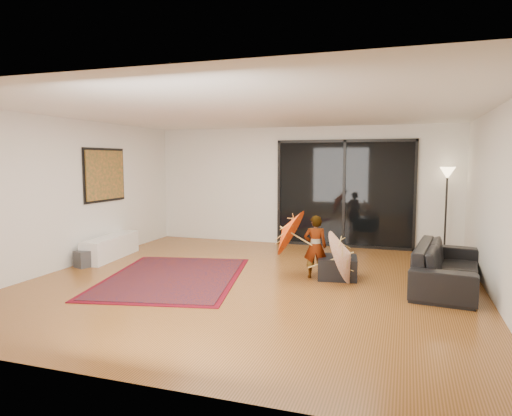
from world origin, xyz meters
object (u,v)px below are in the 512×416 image
at_px(media_console, 111,247).
at_px(sofa, 447,266).
at_px(child, 315,247).
at_px(ottoman, 338,267).

relative_size(media_console, sofa, 0.71).
xyz_separation_m(sofa, child, (-2.03, -0.10, 0.19)).
distance_m(media_console, ottoman, 4.53).
bearing_deg(child, ottoman, -178.56).
bearing_deg(child, sofa, 167.95).
relative_size(sofa, child, 2.16).
relative_size(media_console, child, 1.52).
height_order(media_console, sofa, sofa).
distance_m(ottoman, child, 0.51).
height_order(sofa, child, child).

